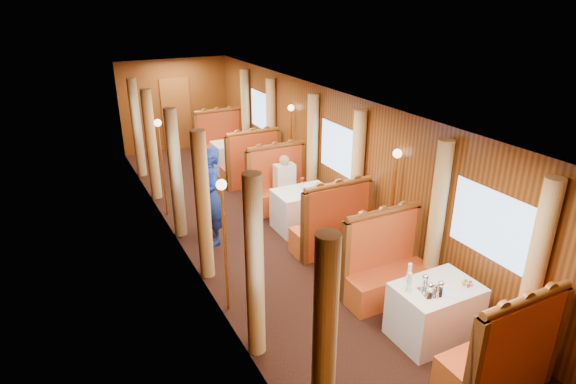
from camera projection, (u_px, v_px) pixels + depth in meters
floor at (267, 236)px, 8.82m from camera, size 3.00×12.00×0.01m
ceiling at (264, 100)px, 7.86m from camera, size 3.00×12.00×0.01m
wall_far at (176, 105)px, 13.28m from camera, size 3.00×0.01×2.50m
wall_left at (181, 186)px, 7.71m from camera, size 0.01×12.00×2.50m
wall_right at (339, 159)px, 8.97m from camera, size 0.01×12.00×2.50m
doorway_far at (177, 114)px, 13.35m from camera, size 0.80×0.04×2.00m
table_near at (435, 311)px, 6.11m from camera, size 1.05×0.72×0.75m
banquette_near_fwd at (500, 358)px, 5.26m from camera, size 1.30×0.55×1.34m
banquette_near_aft at (385, 270)px, 6.93m from camera, size 1.30×0.55×1.34m
table_mid at (303, 209)px, 8.99m from camera, size 1.05×0.72×0.75m
banquette_mid_fwd at (332, 229)px, 8.14m from camera, size 1.30×0.55×1.34m
banquette_mid_aft at (279, 189)px, 9.81m from camera, size 1.30×0.55×1.34m
table_far at (235, 157)px, 11.87m from camera, size 1.05×0.72×0.75m
banquette_far_fwd at (251, 167)px, 11.02m from camera, size 1.30×0.55×1.34m
banquette_far_aft at (221, 144)px, 12.69m from camera, size 1.30×0.55×1.34m
tea_tray at (434, 292)px, 5.84m from camera, size 0.39×0.33×0.01m
teapot_left at (430, 290)px, 5.78m from camera, size 0.17×0.13×0.13m
teapot_right at (441, 288)px, 5.84m from camera, size 0.16×0.14×0.11m
teapot_back at (425, 281)px, 5.97m from camera, size 0.17×0.15×0.12m
fruit_plate at (467, 284)px, 5.98m from camera, size 0.22×0.22×0.05m
cup_inboard at (409, 284)px, 5.82m from camera, size 0.08×0.08×0.26m
cup_outboard at (409, 275)px, 6.02m from camera, size 0.08×0.08×0.26m
rose_vase_mid at (302, 181)px, 8.81m from camera, size 0.06×0.06×0.36m
rose_vase_far at (234, 135)px, 11.66m from camera, size 0.06×0.06×0.36m
window_left_near at (275, 284)px, 4.76m from camera, size 0.01×1.20×0.90m
curtain_left_near_a at (324, 352)px, 4.27m from camera, size 0.22×0.22×2.35m
curtain_left_near_b at (255, 269)px, 5.55m from camera, size 0.22×0.22×2.35m
window_right_near at (489, 224)px, 6.01m from camera, size 0.01×1.20×0.90m
curtain_right_near_a at (534, 275)px, 5.42m from camera, size 0.22×0.22×2.35m
curtain_right_near_b at (436, 221)px, 6.71m from camera, size 0.22×0.22×2.35m
window_left_mid at (180, 174)px, 7.64m from camera, size 0.01×1.20×0.90m
curtain_left_mid_a at (203, 207)px, 7.15m from camera, size 0.22×0.22×2.35m
curtain_left_mid_b at (176, 174)px, 8.43m from camera, size 0.22×0.22×2.35m
window_right_mid at (338, 149)px, 8.89m from camera, size 0.01×1.20×0.90m
curtain_right_mid_a at (357, 177)px, 8.31m from camera, size 0.22×0.22×2.35m
curtain_right_mid_b at (312, 152)px, 9.59m from camera, size 0.22×0.22×2.35m
window_left_far at (137, 125)px, 10.52m from camera, size 0.01×1.20×0.90m
curtain_left_far_a at (151, 145)px, 10.03m from camera, size 0.22×0.22×2.35m
curtain_left_far_b at (137, 128)px, 11.31m from camera, size 0.22×0.22×2.35m
window_right_far at (261, 111)px, 11.77m from camera, size 0.01×1.20×0.90m
curtain_right_far_a at (271, 130)px, 11.19m from camera, size 0.22×0.22×2.35m
curtain_right_far_b at (246, 116)px, 12.47m from camera, size 0.22×0.22×2.35m
sconce_left_fore at (223, 220)px, 6.26m from camera, size 0.14×0.14×1.95m
sconce_right_fore at (395, 184)px, 7.44m from camera, size 0.14×0.14×1.95m
sconce_left_aft at (160, 148)px, 9.14m from camera, size 0.14×0.14×1.95m
sconce_right_aft at (291, 131)px, 10.32m from camera, size 0.14×0.14×1.95m
steward at (211, 196)px, 8.28m from camera, size 0.47×0.67×1.75m
passenger at (285, 178)px, 9.46m from camera, size 0.40×0.44×0.76m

